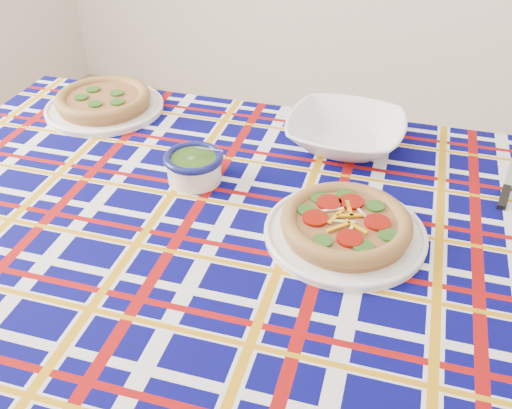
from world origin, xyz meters
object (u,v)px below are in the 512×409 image
at_px(dining_table, 260,253).
at_px(serving_bowl, 345,132).
at_px(main_focaccia_plate, 346,223).
at_px(pesto_bowl, 194,165).

xyz_separation_m(dining_table, serving_bowl, (0.05, 0.38, 0.12)).
height_order(dining_table, main_focaccia_plate, main_focaccia_plate).
relative_size(main_focaccia_plate, pesto_bowl, 2.47).
height_order(dining_table, pesto_bowl, pesto_bowl).
bearing_deg(pesto_bowl, serving_bowl, 49.32).
bearing_deg(main_focaccia_plate, serving_bowl, 108.74).
bearing_deg(pesto_bowl, main_focaccia_plate, -7.25).
xyz_separation_m(dining_table, main_focaccia_plate, (0.17, 0.03, 0.11)).
distance_m(dining_table, pesto_bowl, 0.25).
distance_m(dining_table, serving_bowl, 0.40).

